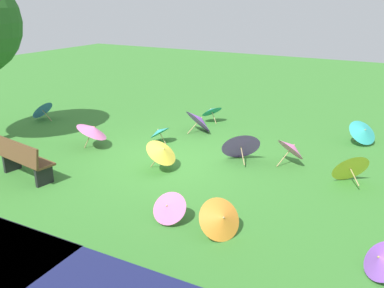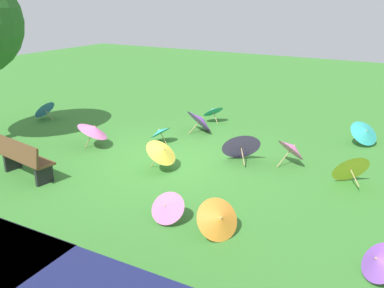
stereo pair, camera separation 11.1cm
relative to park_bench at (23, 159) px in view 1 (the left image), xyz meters
name	(u,v)px [view 1 (the left image)]	position (x,y,z in m)	size (l,w,h in m)	color
ground	(172,160)	(-2.28, -2.57, -0.47)	(40.00, 40.00, 0.00)	#387A2D
park_bench	(23,159)	(0.00, 0.00, 0.00)	(1.65, 0.70, 0.90)	brown
parasol_purple_0	(200,120)	(-1.83, -4.89, -0.07)	(1.19, 1.14, 0.78)	tan
parasol_teal_0	(364,131)	(-6.27, -6.12, -0.08)	(1.03, 1.05, 0.70)	tan
parasol_pink_0	(168,207)	(-3.86, 0.07, -0.15)	(0.67, 0.60, 0.59)	tan
parasol_pink_1	(93,129)	(0.01, -2.28, 0.06)	(1.16, 1.16, 0.79)	tan
parasol_purple_1	(240,144)	(-3.79, -3.36, -0.03)	(1.18, 1.12, 0.87)	tan
parasol_teal_2	(159,131)	(-1.29, -3.49, -0.13)	(0.59, 0.64, 0.55)	tan
parasol_yellow_0	(162,151)	(-2.46, -1.89, 0.02)	(0.74, 0.80, 0.78)	tan
parasol_teal_3	(211,110)	(-1.64, -6.01, -0.08)	(0.84, 0.87, 0.63)	tan
parasol_pink_3	(292,147)	(-4.98, -3.73, -0.02)	(0.98, 0.97, 0.75)	tan
parasol_orange_0	(221,218)	(-4.89, 0.02, -0.11)	(0.90, 0.95, 0.70)	tan
parasol_blue_1	(41,109)	(3.38, -3.52, -0.10)	(0.73, 0.75, 0.70)	tan
parasol_yellow_2	(349,166)	(-6.36, -3.32, -0.07)	(0.99, 0.96, 0.79)	tan
parasol_purple_4	(381,259)	(-7.36, -0.10, -0.14)	(0.82, 0.83, 0.61)	tan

